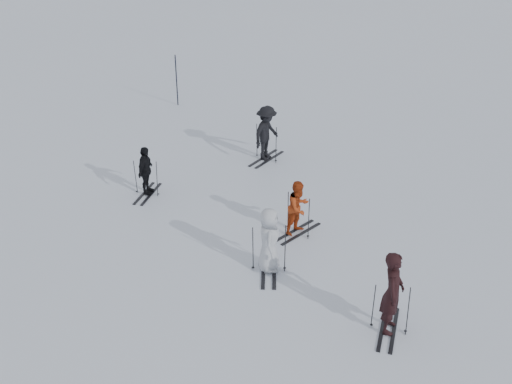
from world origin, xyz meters
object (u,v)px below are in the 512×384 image
skier_grey (269,241)px  skier_uphill_left (146,172)px  skier_uphill_far (266,134)px  skier_red (298,208)px  piste_marker (177,80)px  skier_near_dark (392,293)px

skier_grey → skier_uphill_left: skier_grey is taller
skier_uphill_far → skier_red: bearing=-136.5°
skier_uphill_left → skier_uphill_far: 4.48m
skier_grey → skier_uphill_left: size_ratio=1.10×
skier_red → skier_uphill_left: same height
skier_grey → skier_uphill_far: bearing=1.2°
skier_uphill_left → skier_grey: bearing=-124.0°
skier_grey → skier_uphill_left: 5.45m
skier_uphill_left → piste_marker: bearing=13.9°
skier_grey → piste_marker: (-4.69, 11.77, 0.22)m
skier_uphill_far → skier_uphill_left: bearing=159.5°
skier_uphill_far → piste_marker: size_ratio=0.89×
skier_red → skier_grey: (-0.65, -1.85, 0.08)m
skier_near_dark → skier_grey: (-2.75, 2.06, -0.12)m
skier_grey → skier_uphill_far: size_ratio=0.90×
skier_uphill_far → skier_near_dark: bearing=-130.0°
skier_near_dark → skier_red: 4.44m
skier_red → piste_marker: 11.27m
skier_near_dark → piste_marker: bearing=39.4°
skier_uphill_far → skier_grey: bearing=-145.9°
skier_red → skier_grey: 1.96m
piste_marker → skier_grey: bearing=-68.3°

